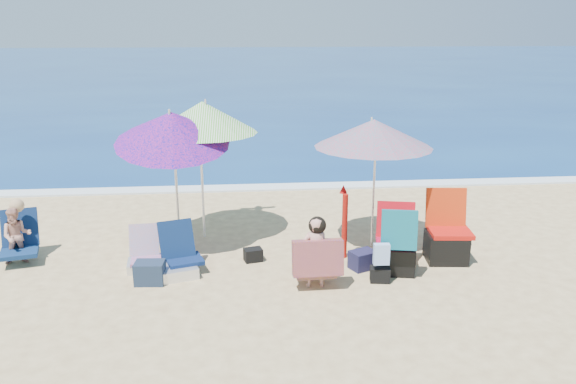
{
  "coord_description": "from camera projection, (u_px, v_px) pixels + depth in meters",
  "views": [
    {
      "loc": [
        -1.05,
        -7.27,
        3.52
      ],
      "look_at": [
        -0.3,
        1.0,
        1.1
      ],
      "focal_mm": 36.13,
      "sensor_mm": 36.0,
      "label": 1
    }
  ],
  "objects": [
    {
      "name": "bag_black_a",
      "position": [
        253.0,
        255.0,
        8.91
      ],
      "size": [
        0.31,
        0.26,
        0.2
      ],
      "color": "black",
      "rests_on": "ground"
    },
    {
      "name": "furled_umbrella",
      "position": [
        344.0,
        219.0,
        8.92
      ],
      "size": [
        0.15,
        0.28,
        1.14
      ],
      "color": "#9D130B",
      "rests_on": "ground"
    },
    {
      "name": "umbrella_striped",
      "position": [
        203.0,
        117.0,
        9.34
      ],
      "size": [
        1.84,
        1.84,
        2.36
      ],
      "color": "white",
      "rests_on": "ground"
    },
    {
      "name": "ground",
      "position": [
        316.0,
        288.0,
        8.03
      ],
      "size": [
        120.0,
        120.0,
        0.0
      ],
      "color": "#D8BC84",
      "rests_on": "ground"
    },
    {
      "name": "chair_rainbow",
      "position": [
        144.0,
        258.0,
        8.62
      ],
      "size": [
        0.53,
        0.59,
        0.62
      ],
      "color": "#E55055",
      "rests_on": "ground"
    },
    {
      "name": "foam",
      "position": [
        285.0,
        187.0,
        12.9
      ],
      "size": [
        120.0,
        0.5,
        0.04
      ],
      "color": "white",
      "rests_on": "ground"
    },
    {
      "name": "sea",
      "position": [
        246.0,
        66.0,
        51.07
      ],
      "size": [
        120.0,
        80.0,
        0.12
      ],
      "color": "navy",
      "rests_on": "ground"
    },
    {
      "name": "person_left",
      "position": [
        17.0,
        235.0,
        8.77
      ],
      "size": [
        0.67,
        0.82,
        0.98
      ],
      "color": "tan",
      "rests_on": "ground"
    },
    {
      "name": "camp_chair_left",
      "position": [
        446.0,
        240.0,
        8.89
      ],
      "size": [
        0.7,
        0.68,
        1.08
      ],
      "color": "red",
      "rests_on": "ground"
    },
    {
      "name": "umbrella_turquoise",
      "position": [
        374.0,
        133.0,
        9.02
      ],
      "size": [
        2.25,
        2.25,
        2.13
      ],
      "color": "white",
      "rests_on": "ground"
    },
    {
      "name": "chair_navy",
      "position": [
        179.0,
        261.0,
        8.44
      ],
      "size": [
        0.72,
        0.84,
        0.72
      ],
      "color": "#0C1F48",
      "rests_on": "ground"
    },
    {
      "name": "camp_chair_right",
      "position": [
        396.0,
        248.0,
        8.44
      ],
      "size": [
        0.78,
        0.88,
        1.03
      ],
      "color": "#AA0C2F",
      "rests_on": "ground"
    },
    {
      "name": "person_center",
      "position": [
        316.0,
        254.0,
        7.92
      ],
      "size": [
        0.7,
        0.57,
        1.01
      ],
      "color": "tan",
      "rests_on": "ground"
    },
    {
      "name": "bag_navy_a",
      "position": [
        150.0,
        273.0,
        8.13
      ],
      "size": [
        0.43,
        0.32,
        0.32
      ],
      "color": "#1C2A3E",
      "rests_on": "ground"
    },
    {
      "name": "umbrella_blue",
      "position": [
        172.0,
        128.0,
        8.84
      ],
      "size": [
        1.97,
        2.03,
        2.43
      ],
      "color": "silver",
      "rests_on": "ground"
    },
    {
      "name": "bag_navy_b",
      "position": [
        363.0,
        260.0,
        8.62
      ],
      "size": [
        0.45,
        0.4,
        0.27
      ],
      "color": "#1A1938",
      "rests_on": "ground"
    },
    {
      "name": "bag_black_b",
      "position": [
        380.0,
        274.0,
        8.19
      ],
      "size": [
        0.3,
        0.23,
        0.21
      ],
      "color": "black",
      "rests_on": "ground"
    }
  ]
}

